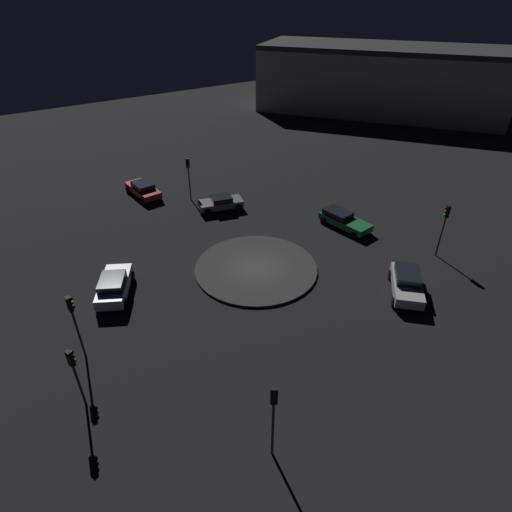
# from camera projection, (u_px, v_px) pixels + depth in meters

# --- Properties ---
(ground_plane) EXTENTS (113.83, 113.83, 0.00)m
(ground_plane) POSITION_uv_depth(u_px,v_px,m) (256.00, 269.00, 31.08)
(ground_plane) COLOR black
(roundabout_island) EXTENTS (9.00, 9.00, 0.18)m
(roundabout_island) POSITION_uv_depth(u_px,v_px,m) (256.00, 268.00, 31.03)
(roundabout_island) COLOR #383838
(roundabout_island) RESTS_ON ground_plane
(car_silver) EXTENTS (4.31, 4.33, 1.53)m
(car_silver) POSITION_uv_depth(u_px,v_px,m) (407.00, 283.00, 28.31)
(car_silver) COLOR silver
(car_silver) RESTS_ON ground_plane
(car_white) EXTENTS (4.54, 3.58, 1.57)m
(car_white) POSITION_uv_depth(u_px,v_px,m) (114.00, 285.00, 28.02)
(car_white) COLOR white
(car_white) RESTS_ON ground_plane
(car_grey) EXTENTS (2.85, 4.29, 1.35)m
(car_grey) POSITION_uv_depth(u_px,v_px,m) (221.00, 203.00, 38.63)
(car_grey) COLOR slate
(car_grey) RESTS_ON ground_plane
(car_red) EXTENTS (4.68, 2.27, 1.41)m
(car_red) POSITION_uv_depth(u_px,v_px,m) (143.00, 189.00, 41.09)
(car_red) COLOR red
(car_red) RESTS_ON ground_plane
(car_green) EXTENTS (4.71, 2.40, 1.29)m
(car_green) POSITION_uv_depth(u_px,v_px,m) (343.00, 220.00, 35.98)
(car_green) COLOR #1E7238
(car_green) RESTS_ON ground_plane
(traffic_light_northwest) EXTENTS (0.40, 0.37, 4.44)m
(traffic_light_northwest) POSITION_uv_depth(u_px,v_px,m) (273.00, 408.00, 17.28)
(traffic_light_northwest) COLOR #2D2D2D
(traffic_light_northwest) RESTS_ON ground_plane
(traffic_light_east) EXTENTS (0.37, 0.32, 4.10)m
(traffic_light_east) POSITION_uv_depth(u_px,v_px,m) (188.00, 171.00, 39.25)
(traffic_light_east) COLOR #2D2D2D
(traffic_light_east) RESTS_ON ground_plane
(traffic_light_north) EXTENTS (0.33, 0.37, 4.32)m
(traffic_light_north) POSITION_uv_depth(u_px,v_px,m) (74.00, 316.00, 22.17)
(traffic_light_north) COLOR #2D2D2D
(traffic_light_north) RESTS_ON ground_plane
(traffic_light_southwest) EXTENTS (0.37, 0.40, 4.22)m
(traffic_light_southwest) POSITION_uv_depth(u_px,v_px,m) (445.00, 221.00, 30.95)
(traffic_light_southwest) COLOR #2D2D2D
(traffic_light_southwest) RESTS_ON ground_plane
(traffic_light_north_near) EXTENTS (0.36, 0.39, 3.75)m
(traffic_light_north_near) POSITION_uv_depth(u_px,v_px,m) (74.00, 367.00, 19.71)
(traffic_light_north_near) COLOR #2D2D2D
(traffic_light_north_near) RESTS_ON ground_plane
(store_building) EXTENTS (37.21, 32.17, 9.64)m
(store_building) POSITION_uv_depth(u_px,v_px,m) (380.00, 80.00, 65.37)
(store_building) COLOR #B7B299
(store_building) RESTS_ON ground_plane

